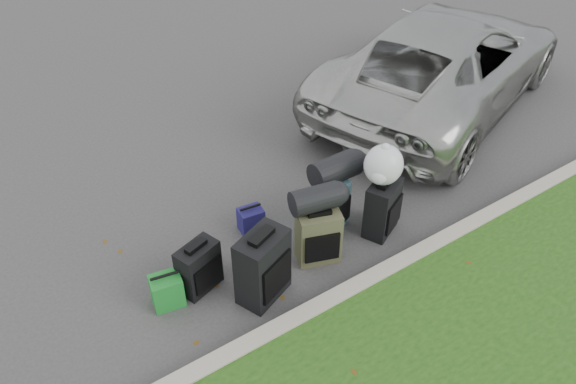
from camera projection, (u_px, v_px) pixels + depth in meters
ground at (305, 236)px, 6.39m from camera, size 120.00×120.00×0.00m
curb at (362, 286)px, 5.69m from camera, size 120.00×0.18×0.15m
suv at (444, 61)px, 8.41m from camera, size 5.54×3.88×1.40m
suitcase_small_black at (199, 268)px, 5.62m from camera, size 0.49×0.36×0.54m
suitcase_large_black_left at (263, 267)px, 5.48m from camera, size 0.61×0.49×0.76m
suitcase_olive at (318, 236)px, 5.93m from camera, size 0.52×0.42×0.62m
suitcase_teal at (332, 207)px, 6.34m from camera, size 0.47×0.38×0.58m
suitcase_large_black_right at (382, 208)px, 6.27m from camera, size 0.51×0.43×0.67m
tote_green at (167, 291)px, 5.51m from camera, size 0.34×0.29×0.34m
tote_navy at (251, 220)px, 6.39m from camera, size 0.30×0.25×0.29m
duffel_left at (315, 199)px, 5.71m from camera, size 0.55×0.37×0.27m
duffel_right at (335, 169)px, 6.15m from camera, size 0.56×0.31×0.31m
trash_bag at (384, 165)px, 5.97m from camera, size 0.44×0.44×0.44m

